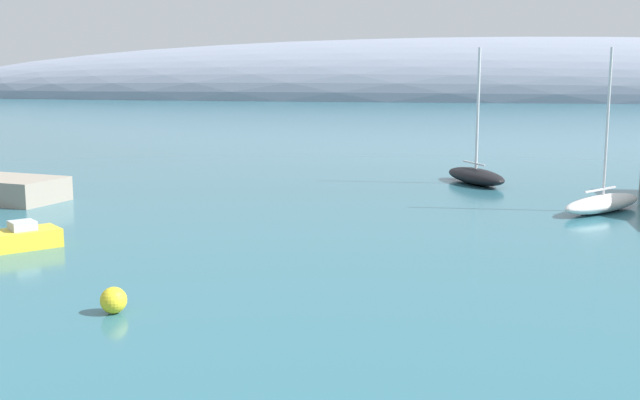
% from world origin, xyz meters
% --- Properties ---
extents(distant_ridge, '(371.95, 56.09, 35.63)m').
position_xyz_m(distant_ridge, '(17.69, 222.74, 0.00)').
color(distant_ridge, gray).
rests_on(distant_ridge, ground).
extents(sailboat_black_near_shore, '(5.25, 6.94, 9.43)m').
position_xyz_m(sailboat_black_near_shore, '(9.46, 45.37, 0.62)').
color(sailboat_black_near_shore, black).
rests_on(sailboat_black_near_shore, water).
extents(sailboat_white_mid_mooring, '(5.90, 6.57, 9.10)m').
position_xyz_m(sailboat_white_mid_mooring, '(16.27, 35.28, 0.54)').
color(sailboat_white_mid_mooring, white).
rests_on(sailboat_white_mid_mooring, water).
extents(motorboat_yellow_foreground, '(4.21, 4.38, 1.22)m').
position_xyz_m(motorboat_yellow_foreground, '(-11.20, 20.69, 0.45)').
color(motorboat_yellow_foreground, yellow).
rests_on(motorboat_yellow_foreground, water).
extents(mooring_buoy_yellow, '(0.87, 0.87, 0.87)m').
position_xyz_m(mooring_buoy_yellow, '(-2.67, 12.95, 0.43)').
color(mooring_buoy_yellow, yellow).
rests_on(mooring_buoy_yellow, water).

